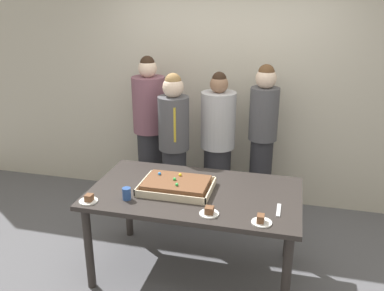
{
  "coord_description": "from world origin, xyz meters",
  "views": [
    {
      "loc": [
        0.74,
        -3.02,
        2.34
      ],
      "look_at": [
        -0.06,
        0.15,
        1.15
      ],
      "focal_mm": 38.34,
      "sensor_mm": 36.0,
      "label": 1
    }
  ],
  "objects": [
    {
      "name": "person_green_shirt_behind",
      "position": [
        0.45,
        1.17,
        0.91
      ],
      "size": [
        0.3,
        0.3,
        1.7
      ],
      "rotation": [
        0.0,
        0.0,
        -2.05
      ],
      "color": "#28282D",
      "rests_on": "ground_plane"
    },
    {
      "name": "person_serving_front",
      "position": [
        -0.43,
        0.84,
        0.86
      ],
      "size": [
        0.32,
        0.32,
        1.63
      ],
      "rotation": [
        0.0,
        0.0,
        -1.26
      ],
      "color": "#28282D",
      "rests_on": "ground_plane"
    },
    {
      "name": "party_table",
      "position": [
        0.0,
        0.0,
        0.71
      ],
      "size": [
        1.76,
        1.0,
        0.8
      ],
      "color": "#2D2826",
      "rests_on": "ground_plane"
    },
    {
      "name": "sheet_cake",
      "position": [
        -0.16,
        -0.02,
        0.84
      ],
      "size": [
        0.6,
        0.43,
        0.11
      ],
      "color": "beige",
      "rests_on": "party_table"
    },
    {
      "name": "cake_server_utensil",
      "position": [
        0.7,
        -0.17,
        0.8
      ],
      "size": [
        0.03,
        0.2,
        0.01
      ],
      "primitive_type": "cube",
      "color": "silver",
      "rests_on": "party_table"
    },
    {
      "name": "plated_slice_far_left",
      "position": [
        -0.77,
        -0.39,
        0.82
      ],
      "size": [
        0.15,
        0.15,
        0.06
      ],
      "color": "white",
      "rests_on": "party_table"
    },
    {
      "name": "drink_cup_nearest",
      "position": [
        -0.5,
        -0.28,
        0.85
      ],
      "size": [
        0.07,
        0.07,
        0.1
      ],
      "primitive_type": "cylinder",
      "color": "#2D5199",
      "rests_on": "party_table"
    },
    {
      "name": "person_striped_tie_right",
      "position": [
        -0.81,
        1.16,
        0.9
      ],
      "size": [
        0.37,
        0.37,
        1.75
      ],
      "rotation": [
        0.0,
        0.0,
        -1.06
      ],
      "color": "#28282D",
      "rests_on": "ground_plane"
    },
    {
      "name": "person_far_right_suit",
      "position": [
        -0.01,
        1.09,
        0.83
      ],
      "size": [
        0.37,
        0.37,
        1.62
      ],
      "rotation": [
        0.0,
        0.0,
        -1.7
      ],
      "color": "#28282D",
      "rests_on": "ground_plane"
    },
    {
      "name": "ground_plane",
      "position": [
        0.0,
        0.0,
        0.0
      ],
      "size": [
        12.0,
        12.0,
        0.0
      ],
      "primitive_type": "plane",
      "color": "#5B5B60"
    },
    {
      "name": "plated_slice_near_right",
      "position": [
        0.2,
        -0.35,
        0.82
      ],
      "size": [
        0.15,
        0.15,
        0.06
      ],
      "color": "white",
      "rests_on": "party_table"
    },
    {
      "name": "interior_back_panel",
      "position": [
        0.0,
        1.6,
        1.5
      ],
      "size": [
        8.0,
        0.12,
        3.0
      ],
      "primitive_type": "cube",
      "color": "beige",
      "rests_on": "ground_plane"
    },
    {
      "name": "plated_slice_near_left",
      "position": [
        0.59,
        -0.39,
        0.82
      ],
      "size": [
        0.15,
        0.15,
        0.07
      ],
      "color": "white",
      "rests_on": "party_table"
    }
  ]
}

